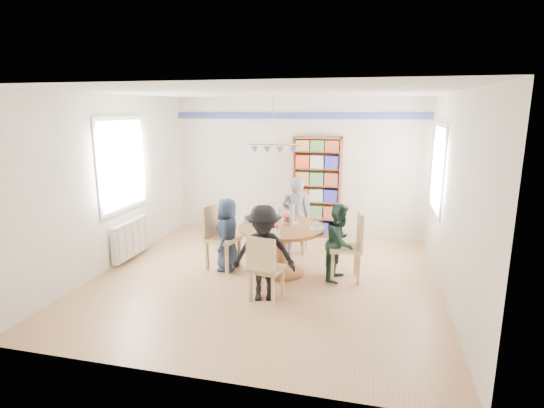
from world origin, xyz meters
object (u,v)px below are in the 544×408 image
(chair_far, at_px, (296,221))
(person_right, at_px, (340,242))
(radiator, at_px, (131,238))
(chair_right, at_px, (351,243))
(dining_table, at_px, (282,239))
(person_left, at_px, (228,234))
(bookshelf, at_px, (317,188))
(chair_left, at_px, (218,234))
(person_near, at_px, (263,253))
(person_far, at_px, (296,216))
(chair_near, at_px, (264,266))

(chair_far, bearing_deg, person_right, -51.93)
(radiator, distance_m, chair_right, 3.65)
(dining_table, xyz_separation_m, chair_right, (1.04, 0.01, 0.01))
(radiator, bearing_deg, chair_right, -0.75)
(person_left, xyz_separation_m, bookshelf, (1.10, 2.13, 0.40))
(chair_left, relative_size, person_near, 0.80)
(dining_table, relative_size, person_left, 1.14)
(dining_table, xyz_separation_m, chair_left, (-1.02, 0.00, 0.01))
(chair_right, bearing_deg, radiator, 179.25)
(dining_table, relative_size, bookshelf, 0.66)
(person_far, relative_size, person_near, 1.06)
(radiator, height_order, chair_near, chair_near)
(chair_left, xyz_separation_m, person_left, (0.17, -0.04, 0.01))
(chair_far, height_order, person_left, person_left)
(person_left, xyz_separation_m, person_far, (0.89, 0.98, 0.11))
(person_far, xyz_separation_m, person_near, (-0.08, -1.89, -0.04))
(person_far, bearing_deg, chair_near, 73.70)
(chair_left, relative_size, person_left, 0.90)
(chair_near, relative_size, bookshelf, 0.46)
(radiator, bearing_deg, dining_table, -1.33)
(chair_far, relative_size, bookshelf, 0.51)
(chair_near, xyz_separation_m, person_right, (0.89, 0.98, 0.08))
(chair_right, bearing_deg, chair_far, 133.87)
(chair_left, bearing_deg, dining_table, -0.22)
(person_near, bearing_deg, chair_near, -81.33)
(radiator, height_order, dining_table, dining_table)
(dining_table, bearing_deg, person_right, -1.61)
(chair_right, bearing_deg, chair_left, -179.76)
(dining_table, height_order, chair_left, chair_left)
(chair_far, height_order, person_far, person_far)
(dining_table, height_order, bookshelf, bookshelf)
(chair_left, distance_m, chair_near, 1.43)
(chair_near, relative_size, person_right, 0.79)
(person_near, bearing_deg, chair_right, 28.49)
(chair_left, bearing_deg, chair_near, -44.99)
(chair_right, bearing_deg, person_far, 136.88)
(chair_near, height_order, person_right, person_right)
(dining_table, xyz_separation_m, bookshelf, (0.25, 2.10, 0.41))
(person_near, bearing_deg, chair_far, 75.35)
(person_left, bearing_deg, radiator, -98.71)
(radiator, bearing_deg, person_near, -21.31)
(radiator, bearing_deg, chair_near, -22.32)
(dining_table, distance_m, bookshelf, 2.15)
(radiator, relative_size, chair_near, 1.11)
(radiator, relative_size, dining_table, 0.77)
(dining_table, bearing_deg, person_left, -177.78)
(chair_left, distance_m, person_right, 1.90)
(person_left, height_order, person_right, person_right)
(dining_table, bearing_deg, radiator, 178.67)
(person_left, xyz_separation_m, person_near, (0.82, -0.91, 0.07))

